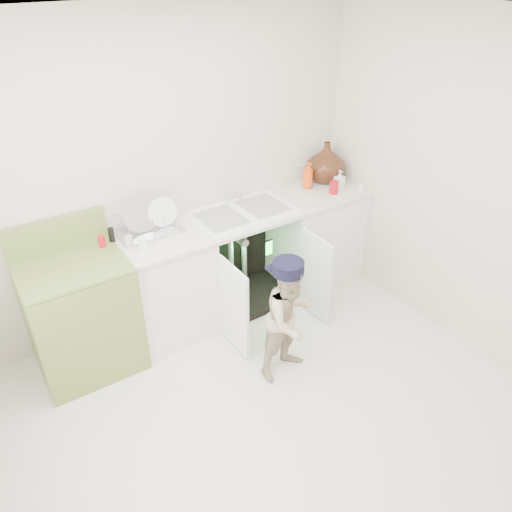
% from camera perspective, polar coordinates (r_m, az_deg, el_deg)
% --- Properties ---
extents(ground, '(3.50, 3.50, 0.00)m').
position_cam_1_polar(ground, '(3.67, 1.44, -17.29)').
color(ground, beige).
rests_on(ground, ground).
extents(room_shell, '(6.00, 5.50, 1.26)m').
position_cam_1_polar(room_shell, '(2.85, 1.78, -0.59)').
color(room_shell, beige).
rests_on(room_shell, ground).
extents(counter_run, '(2.44, 1.02, 1.27)m').
position_cam_1_polar(counter_run, '(4.39, -1.06, 0.34)').
color(counter_run, silver).
rests_on(counter_run, ground).
extents(avocado_stove, '(0.73, 0.65, 1.14)m').
position_cam_1_polar(avocado_stove, '(3.93, -19.36, -6.25)').
color(avocado_stove, olive).
rests_on(avocado_stove, ground).
extents(repair_worker, '(0.51, 0.81, 0.97)m').
position_cam_1_polar(repair_worker, '(3.65, 3.94, -7.06)').
color(repair_worker, '#C3AF8C').
rests_on(repair_worker, ground).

